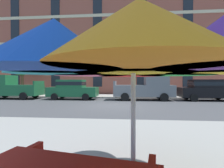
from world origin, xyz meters
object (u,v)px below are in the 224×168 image
Objects in this scene: sedan_black at (206,89)px; street_tree_left at (21,61)px; pickup_green at (11,88)px; patio_umbrella at (133,55)px; sedan_green at (73,89)px; pickup_gray at (146,88)px.

sedan_black is 0.83× the size of street_tree_left.
pickup_green is 1.16× the size of sedan_black.
pickup_green is 1.64× the size of patio_umbrella.
sedan_green is at bearing -0.00° from pickup_green.
pickup_green is 1.16× the size of sedan_green.
sedan_green is at bearing -22.59° from street_tree_left.
patio_umbrella is at bearing -97.09° from pickup_gray.
pickup_gray is 1.64× the size of patio_umbrella.
sedan_black is at bearing -8.72° from street_tree_left.
street_tree_left is at bearing 106.78° from pickup_green.
patio_umbrella is (4.97, -12.70, 0.97)m from sedan_green.
street_tree_left reaches higher than patio_umbrella.
sedan_black is (4.99, -0.00, -0.08)m from pickup_gray.
pickup_gray is 1.16× the size of sedan_black.
pickup_gray is at bearing -11.92° from street_tree_left.
sedan_green is 0.83× the size of street_tree_left.
sedan_green is 6.55m from pickup_gray.
sedan_black is (17.44, -0.00, -0.08)m from pickup_green.
patio_umbrella is (-6.57, -12.70, 0.97)m from sedan_black.
street_tree_left is at bearing 127.08° from patio_umbrella.
patio_umbrella reaches higher than pickup_gray.
street_tree_left is at bearing 168.08° from pickup_gray.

